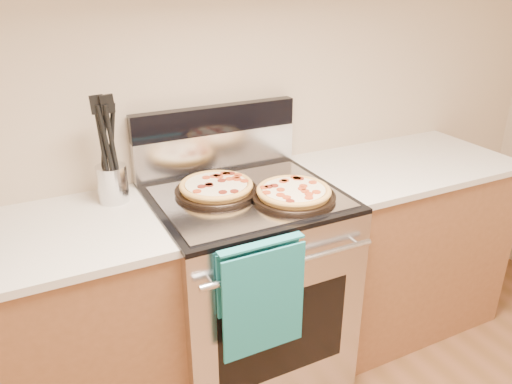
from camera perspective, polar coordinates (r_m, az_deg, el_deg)
name	(u,v)px	position (r m, az deg, el deg)	size (l,w,h in m)	color
wall_back	(210,74)	(2.22, -5.25, 13.24)	(4.00, 4.00, 0.00)	#C3AA8D
range_body	(247,290)	(2.28, -1.07, -11.15)	(0.76, 0.68, 0.90)	#B7B7BC
oven_window	(284,335)	(2.04, 3.16, -15.98)	(0.56, 0.01, 0.40)	black
cooktop	(246,197)	(2.05, -1.16, -0.56)	(0.76, 0.68, 0.02)	black
backsplash_lower	(216,152)	(2.27, -4.56, 4.63)	(0.76, 0.06, 0.18)	silver
backsplash_upper	(215,119)	(2.23, -4.69, 8.27)	(0.76, 0.06, 0.12)	black
oven_handle	(291,264)	(1.81, 4.04, -8.16)	(0.03, 0.03, 0.70)	silver
dish_towel	(261,296)	(1.82, 0.61, -11.75)	(0.32, 0.05, 0.42)	#19707D
foil_sheet	(249,197)	(2.02, -0.80, -0.54)	(0.70, 0.55, 0.01)	gray
cabinet_left	(36,349)	(2.16, -23.87, -16.05)	(1.00, 0.62, 0.88)	brown
countertop_left	(12,245)	(1.92, -26.11, -5.45)	(1.02, 0.64, 0.03)	beige
cabinet_right	(395,245)	(2.74, 15.59, -5.85)	(1.00, 0.62, 0.88)	brown
countertop_right	(405,164)	(2.55, 16.71, 3.08)	(1.02, 0.64, 0.03)	beige
pepperoni_pizza_back	(216,188)	(2.05, -4.56, 0.51)	(0.34, 0.34, 0.05)	gold
pepperoni_pizza_front	(294,193)	(1.99, 4.33, -0.12)	(0.33, 0.33, 0.04)	gold
utensil_crock	(113,184)	(2.06, -16.06, 0.94)	(0.12, 0.12, 0.15)	silver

